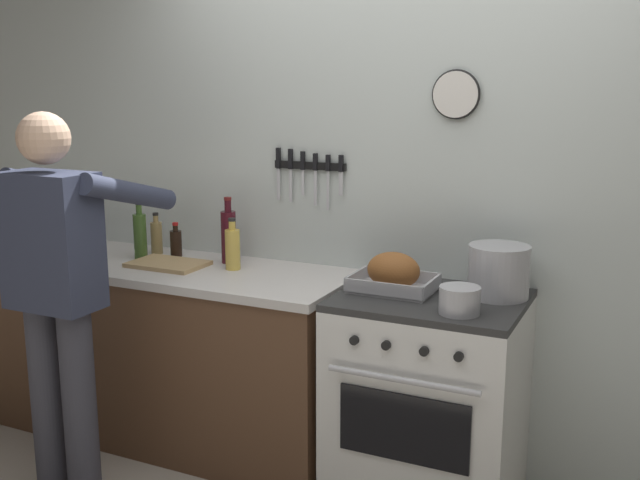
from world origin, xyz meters
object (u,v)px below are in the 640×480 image
bottle_olive_oil (140,235)px  stove (428,398)px  stock_pot (499,271)px  bottle_cooking_oil (233,248)px  cutting_board (168,264)px  bottle_soy_sauce (176,242)px  saucepan (460,300)px  bottle_wine_red (229,235)px  roasting_pan (393,274)px  person_cook (59,284)px  bottle_vinegar (157,237)px

bottle_olive_oil → stove: bearing=-1.3°
stock_pot → bottle_cooking_oil: size_ratio=1.02×
cutting_board → bottle_cooking_oil: bearing=14.0°
cutting_board → bottle_soy_sauce: size_ratio=2.06×
saucepan → cutting_board: (-1.48, 0.14, -0.04)m
cutting_board → bottle_cooking_oil: 0.34m
saucepan → cutting_board: saucepan is taller
bottle_wine_red → cutting_board: bearing=-141.0°
stove → cutting_board: cutting_board is taller
bottle_olive_oil → bottle_soy_sauce: bearing=45.5°
roasting_pan → stove: bearing=-6.2°
bottle_soy_sauce → bottle_wine_red: bearing=-0.9°
stock_pot → cutting_board: bearing=-174.4°
person_cook → cutting_board: 0.63m
bottle_soy_sauce → cutting_board: bearing=-64.9°
person_cook → saucepan: person_cook is taller
bottle_cooking_oil → roasting_pan: bearing=-2.1°
bottle_cooking_oil → bottle_soy_sauce: 0.43m
bottle_cooking_oil → bottle_soy_sauce: bottle_cooking_oil is taller
cutting_board → bottle_soy_sauce: (-0.09, 0.19, 0.06)m
bottle_wine_red → bottle_soy_sauce: bearing=179.1°
bottle_soy_sauce → bottle_olive_oil: bearing=-134.5°
cutting_board → stove: bearing=1.3°
stove → bottle_olive_oil: 1.63m
person_cook → bottle_soy_sauce: person_cook is taller
bottle_wine_red → bottle_olive_oil: size_ratio=1.12×
stock_pot → cutting_board: size_ratio=0.70×
saucepan → bottle_vinegar: 1.73m
person_cook → bottle_olive_oil: size_ratio=5.70×
stove → bottle_vinegar: size_ratio=4.18×
stove → bottle_vinegar: bottle_vinegar is taller
person_cook → stock_pot: person_cook is taller
roasting_pan → bottle_vinegar: bottle_vinegar is taller
cutting_board → bottle_vinegar: 0.30m
person_cook → roasting_pan: size_ratio=4.72×
roasting_pan → person_cook: bearing=-151.1°
bottle_wine_red → bottle_cooking_oil: (0.09, -0.11, -0.03)m
stock_pot → bottle_soy_sauce: (-1.65, 0.04, -0.04)m
roasting_pan → bottle_olive_oil: bottle_olive_oil is taller
stock_pot → bottle_olive_oil: (-1.77, -0.09, 0.01)m
stove → bottle_wine_red: (-1.08, 0.16, 0.59)m
bottle_wine_red → person_cook: bearing=-111.3°
bottle_wine_red → roasting_pan: bearing=-8.6°
stock_pot → bottle_vinegar: bearing=178.6°
roasting_pan → bottle_wine_red: bottle_wine_red is taller
saucepan → bottle_wine_red: 1.29m
bottle_vinegar → bottle_cooking_oil: bearing=-12.3°
cutting_board → saucepan: bearing=-5.6°
bottle_olive_oil → bottle_soy_sauce: size_ratio=1.67×
bottle_olive_oil → bottle_vinegar: bottle_olive_oil is taller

